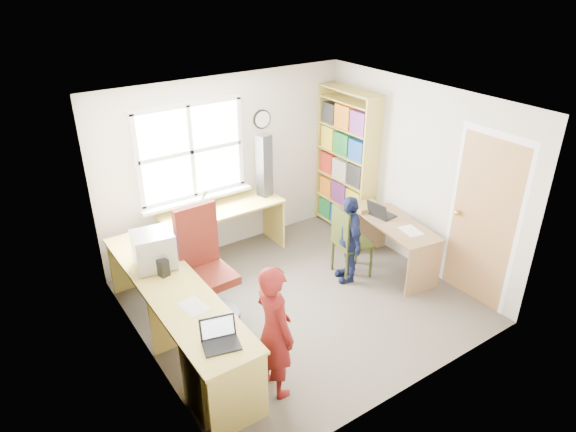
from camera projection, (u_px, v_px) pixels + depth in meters
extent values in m
cube|color=#4A433A|center=(300.00, 302.00, 6.16)|extent=(3.60, 3.40, 0.02)
cube|color=white|center=(302.00, 103.00, 5.06)|extent=(3.60, 3.40, 0.02)
cube|color=beige|center=(227.00, 165.00, 6.87)|extent=(3.60, 0.02, 2.40)
cube|color=beige|center=(418.00, 287.00, 4.35)|extent=(3.60, 0.02, 2.40)
cube|color=beige|center=(140.00, 262.00, 4.70)|extent=(0.02, 3.40, 2.40)
cube|color=beige|center=(417.00, 177.00, 6.51)|extent=(0.02, 3.40, 2.40)
cube|color=white|center=(191.00, 152.00, 6.46)|extent=(1.40, 0.01, 1.20)
cube|color=white|center=(191.00, 152.00, 6.46)|extent=(1.48, 0.04, 1.28)
cube|color=#A77848|center=(482.00, 223.00, 5.82)|extent=(0.02, 0.82, 2.00)
sphere|color=gold|center=(457.00, 213.00, 6.05)|extent=(0.07, 0.07, 0.07)
cylinder|color=black|center=(262.00, 119.00, 6.87)|extent=(0.26, 0.03, 0.26)
cylinder|color=white|center=(263.00, 119.00, 6.86)|extent=(0.22, 0.01, 0.22)
cube|color=#DFC559|center=(173.00, 288.00, 5.14)|extent=(0.60, 2.70, 0.03)
cube|color=#DFC559|center=(222.00, 209.00, 6.74)|extent=(1.65, 0.56, 0.03)
cube|color=#DFC559|center=(177.00, 318.00, 5.31)|extent=(0.56, 0.03, 0.72)
cube|color=#DFC559|center=(239.00, 399.00, 4.34)|extent=(0.56, 0.03, 0.72)
cube|color=#DFC559|center=(133.00, 262.00, 6.28)|extent=(0.56, 0.03, 0.72)
cube|color=#DFC559|center=(274.00, 219.00, 7.31)|extent=(0.03, 0.52, 0.72)
cube|color=#DFC559|center=(219.00, 373.00, 4.61)|extent=(0.54, 0.45, 0.72)
cube|color=#936F49|center=(398.00, 225.00, 6.49)|extent=(0.71, 1.23, 0.03)
cube|color=#936F49|center=(424.00, 270.00, 6.19)|extent=(0.50, 0.10, 0.65)
cube|color=#936F49|center=(371.00, 229.00, 7.10)|extent=(0.50, 0.10, 0.65)
cube|color=#DFC559|center=(370.00, 173.00, 7.00)|extent=(0.30, 0.02, 2.10)
cube|color=#DFC559|center=(325.00, 153.00, 7.74)|extent=(0.30, 0.02, 2.10)
cube|color=#DFC559|center=(350.00, 90.00, 6.90)|extent=(0.30, 1.00, 0.02)
cube|color=#DFC559|center=(343.00, 223.00, 7.82)|extent=(0.30, 1.00, 0.02)
cube|color=#DFC559|center=(344.00, 202.00, 7.66)|extent=(0.30, 1.00, 0.02)
cube|color=#DFC559|center=(346.00, 179.00, 7.49)|extent=(0.30, 1.00, 0.02)
cube|color=#DFC559|center=(347.00, 154.00, 7.31)|extent=(0.30, 1.00, 0.02)
cube|color=#DFC559|center=(348.00, 128.00, 7.14)|extent=(0.30, 1.00, 0.02)
cube|color=#DFC559|center=(350.00, 101.00, 6.97)|extent=(0.30, 1.00, 0.02)
cube|color=red|center=(357.00, 222.00, 7.53)|extent=(0.25, 0.28, 0.27)
cube|color=#1A4AA0|center=(343.00, 214.00, 7.77)|extent=(0.25, 0.30, 0.29)
cube|color=#208639|center=(330.00, 206.00, 7.98)|extent=(0.25, 0.26, 0.30)
cube|color=yellow|center=(358.00, 199.00, 7.36)|extent=(0.25, 0.28, 0.30)
cube|color=#7C3586|center=(344.00, 191.00, 7.59)|extent=(0.25, 0.30, 0.32)
cube|color=orange|center=(331.00, 186.00, 7.82)|extent=(0.25, 0.26, 0.29)
cube|color=#282828|center=(360.00, 174.00, 7.19)|extent=(0.25, 0.28, 0.32)
cube|color=silver|center=(345.00, 168.00, 7.43)|extent=(0.25, 0.30, 0.29)
cube|color=red|center=(332.00, 162.00, 7.65)|extent=(0.25, 0.26, 0.30)
cube|color=#1A4AA0|center=(362.00, 150.00, 7.02)|extent=(0.25, 0.28, 0.29)
cube|color=#208639|center=(347.00, 143.00, 7.25)|extent=(0.25, 0.30, 0.30)
cube|color=yellow|center=(333.00, 137.00, 7.47)|extent=(0.25, 0.26, 0.32)
cube|color=#7C3586|center=(364.00, 122.00, 6.85)|extent=(0.25, 0.28, 0.30)
cube|color=orange|center=(348.00, 116.00, 7.08)|extent=(0.25, 0.30, 0.32)
cube|color=#282828|center=(334.00, 112.00, 7.31)|extent=(0.25, 0.26, 0.29)
cylinder|color=black|center=(213.00, 315.00, 5.87)|extent=(0.64, 0.64, 0.06)
cylinder|color=black|center=(211.00, 297.00, 5.75)|extent=(0.07, 0.07, 0.46)
cube|color=#5E1C11|center=(210.00, 277.00, 5.63)|extent=(0.53, 0.53, 0.10)
cube|color=#5E1C11|center=(196.00, 235.00, 5.61)|extent=(0.49, 0.11, 0.73)
cylinder|color=#2A3210|center=(347.00, 268.00, 6.40)|extent=(0.04, 0.04, 0.45)
cylinder|color=#2A3210|center=(371.00, 262.00, 6.53)|extent=(0.04, 0.04, 0.45)
cylinder|color=#2A3210|center=(333.00, 255.00, 6.69)|extent=(0.04, 0.04, 0.45)
cylinder|color=#2A3210|center=(356.00, 249.00, 6.82)|extent=(0.04, 0.04, 0.45)
cube|color=#2A3210|center=(353.00, 243.00, 6.50)|extent=(0.48, 0.48, 0.04)
cube|color=#2A3210|center=(341.00, 228.00, 6.32)|extent=(0.10, 0.40, 0.50)
cube|color=gray|center=(156.00, 266.00, 5.46)|extent=(0.33, 0.28, 0.02)
cube|color=gray|center=(154.00, 249.00, 5.37)|extent=(0.46, 0.42, 0.39)
cube|color=#3F72F2|center=(173.00, 245.00, 5.45)|extent=(0.05, 0.32, 0.28)
cube|color=black|center=(221.00, 345.00, 4.35)|extent=(0.36, 0.30, 0.02)
cube|color=black|center=(218.00, 327.00, 4.40)|extent=(0.32, 0.13, 0.21)
cube|color=white|center=(218.00, 327.00, 4.40)|extent=(0.28, 0.10, 0.17)
cube|color=black|center=(382.00, 215.00, 6.71)|extent=(0.26, 0.34, 0.02)
cube|color=black|center=(377.00, 210.00, 6.59)|extent=(0.09, 0.32, 0.21)
cube|color=#3F72F2|center=(377.00, 210.00, 6.60)|extent=(0.07, 0.28, 0.17)
cube|color=black|center=(163.00, 268.00, 5.27)|extent=(0.12, 0.12, 0.19)
cube|color=black|center=(145.00, 247.00, 5.65)|extent=(0.12, 0.12, 0.18)
cube|color=black|center=(264.00, 166.00, 6.90)|extent=(0.20, 0.19, 0.86)
cube|color=red|center=(367.00, 207.00, 6.87)|extent=(0.39, 0.39, 0.06)
cube|color=silver|center=(194.00, 306.00, 4.84)|extent=(0.25, 0.32, 0.00)
cube|color=silver|center=(411.00, 231.00, 6.33)|extent=(0.25, 0.32, 0.00)
imported|color=#317B32|center=(203.00, 201.00, 6.57)|extent=(0.18, 0.15, 0.30)
imported|color=maroon|center=(274.00, 331.00, 4.63)|extent=(0.33, 0.50, 1.36)
imported|color=#29662F|center=(200.00, 257.00, 5.99)|extent=(0.58, 0.65, 1.12)
imported|color=#131A3C|center=(349.00, 239.00, 6.35)|extent=(0.50, 0.73, 1.15)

